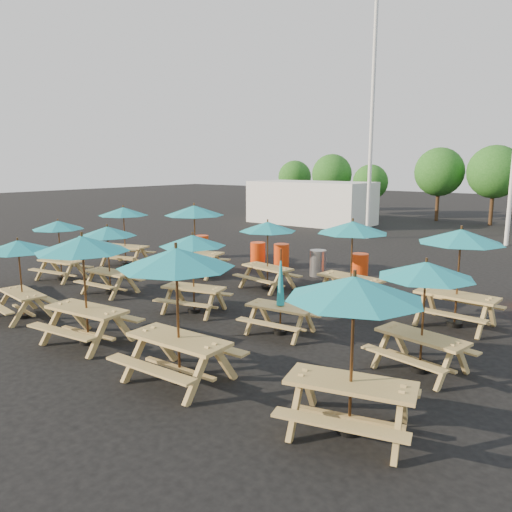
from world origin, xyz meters
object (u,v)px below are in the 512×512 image
Objects in this scene: picnic_unit_4 at (108,236)px; waste_bin_4 at (360,267)px; picnic_unit_3 at (18,251)px; picnic_unit_8 at (268,231)px; waste_bin_1 at (258,254)px; picnic_unit_1 at (58,229)px; picnic_unit_9 at (176,267)px; picnic_unit_6 at (83,251)px; waste_bin_0 at (202,246)px; picnic_unit_12 at (354,298)px; picnic_unit_11 at (352,233)px; waste_bin_2 at (281,256)px; picnic_unit_5 at (194,215)px; waste_bin_3 at (318,263)px; picnic_unit_7 at (193,246)px; picnic_unit_10 at (280,299)px; picnic_unit_13 at (426,277)px; picnic_unit_2 at (124,215)px; picnic_unit_14 at (461,243)px.

waste_bin_4 is at bearing 45.41° from picnic_unit_4.
picnic_unit_3 is 0.98× the size of picnic_unit_4.
picnic_unit_4 is (-0.25, 2.92, 0.04)m from picnic_unit_3.
picnic_unit_8 reaches higher than waste_bin_1.
picnic_unit_3 is (3.19, -3.05, -0.00)m from picnic_unit_1.
picnic_unit_6 is at bearing 175.19° from picnic_unit_9.
picnic_unit_4 is 2.25× the size of waste_bin_0.
picnic_unit_12 reaches higher than waste_bin_0.
picnic_unit_11 reaches higher than waste_bin_2.
picnic_unit_5 is at bearing 97.50° from picnic_unit_3.
waste_bin_0 is 3.07m from waste_bin_1.
picnic_unit_1 is 0.81× the size of picnic_unit_5.
picnic_unit_6 is at bearing -79.87° from picnic_unit_5.
picnic_unit_5 is 2.74× the size of waste_bin_3.
picnic_unit_7 is 1.06× the size of picnic_unit_10.
waste_bin_4 is (-4.37, 6.30, -1.42)m from picnic_unit_13.
picnic_unit_8 is 0.89× the size of picnic_unit_12.
waste_bin_2 is (-4.29, 6.25, -0.37)m from picnic_unit_10.
picnic_unit_3 is 0.96× the size of picnic_unit_7.
waste_bin_4 is at bearing 70.65° from picnic_unit_6.
picnic_unit_3 is at bearing -75.56° from picnic_unit_2.
picnic_unit_1 is at bearing -98.95° from waste_bin_0.
picnic_unit_12 is 10.27m from waste_bin_4.
picnic_unit_4 reaches higher than waste_bin_4.
picnic_unit_12 reaches higher than picnic_unit_13.
picnic_unit_7 reaches higher than picnic_unit_3.
picnic_unit_2 is 7.86m from waste_bin_3.
picnic_unit_5 is at bearing 36.46° from picnic_unit_1.
picnic_unit_9 is 4.68m from picnic_unit_13.
picnic_unit_2 reaches higher than picnic_unit_10.
picnic_unit_9 reaches higher than picnic_unit_3.
picnic_unit_4 reaches higher than picnic_unit_3.
picnic_unit_13 is 2.33× the size of waste_bin_2.
picnic_unit_12 is 12.58m from waste_bin_1.
picnic_unit_5 reaches higher than picnic_unit_4.
picnic_unit_3 is 0.86× the size of picnic_unit_11.
waste_bin_1 is (1.09, 6.18, -1.35)m from picnic_unit_4.
picnic_unit_1 is 9.85m from picnic_unit_9.
picnic_unit_12 is at bearing -80.02° from picnic_unit_13.
picnic_unit_8 is (3.25, -0.01, -0.30)m from picnic_unit_5.
picnic_unit_8 is 2.33× the size of waste_bin_1.
picnic_unit_9 is at bearing -8.97° from picnic_unit_6.
picnic_unit_2 is at bearing 144.54° from picnic_unit_9.
picnic_unit_8 is at bearing 70.65° from picnic_unit_3.
picnic_unit_11 is at bearing -14.49° from picnic_unit_5.
picnic_unit_5 is 1.05× the size of picnic_unit_6.
picnic_unit_14 is 9.03m from waste_bin_1.
picnic_unit_9 is at bearing -48.76° from picnic_unit_2.
picnic_unit_11 is 0.98× the size of picnic_unit_14.
picnic_unit_4 is 3.48m from picnic_unit_7.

